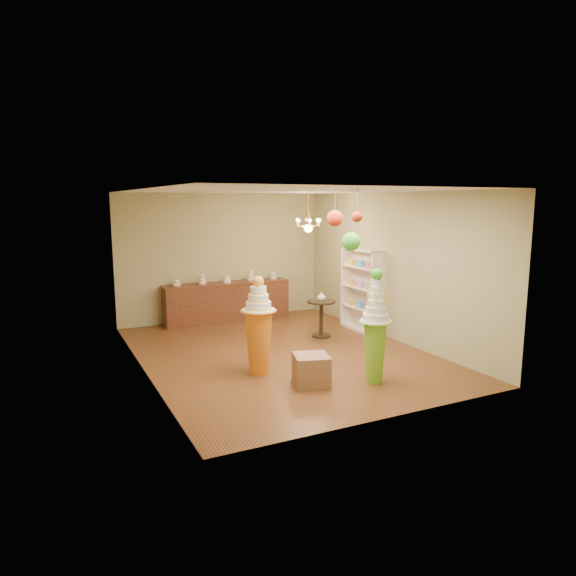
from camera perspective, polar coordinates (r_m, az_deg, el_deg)
name	(u,v)px	position (r m, az deg, el deg)	size (l,w,h in m)	color
floor	(281,353)	(9.70, -0.77, -7.25)	(6.50, 6.50, 0.00)	#583118
ceiling	(281,191)	(9.28, -0.81, 10.76)	(6.50, 6.50, 0.00)	silver
wall_back	(223,257)	(12.37, -7.29, 3.44)	(5.00, 0.04, 3.00)	#9A9569
wall_front	(391,306)	(6.63, 11.37, -2.03)	(5.00, 0.04, 3.00)	#9A9569
wall_left	(141,284)	(8.61, -15.99, 0.46)	(0.04, 6.50, 3.00)	#9A9569
wall_right	(391,266)	(10.68, 11.42, 2.36)	(0.04, 6.50, 3.00)	#9A9569
pedestal_green	(375,338)	(8.12, 9.65, -5.44)	(0.54, 0.54, 1.81)	#6EB127
pedestal_orange	(259,333)	(8.45, -3.27, -5.06)	(0.66, 0.66, 1.63)	#CA6B17
burlap_riser	(311,370)	(8.04, 2.59, -9.08)	(0.52, 0.52, 0.48)	#845F48
sideboard	(227,301)	(12.26, -6.76, -1.43)	(3.04, 0.54, 1.16)	#522A19
shelving_unit	(362,290)	(11.31, 8.20, -0.21)	(0.33, 1.20, 1.80)	silver
round_table	(321,313)	(10.76, 3.71, -2.84)	(0.79, 0.79, 0.77)	black
vase	(321,296)	(10.68, 3.74, -0.94)	(0.17, 0.17, 0.18)	silver
pom_red_left	(335,218)	(7.62, 5.22, 7.72)	(0.24, 0.24, 0.55)	#3A352A
pom_green_mid	(351,241)	(7.96, 7.02, 5.16)	(0.28, 0.28, 0.94)	#3A352A
pom_red_right	(357,217)	(7.41, 7.66, 7.85)	(0.16, 0.16, 0.48)	#3A352A
chandelier	(308,226)	(10.96, 2.26, 6.93)	(0.67, 0.67, 0.85)	#DC944D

